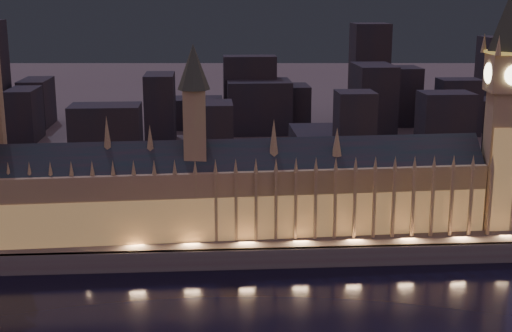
{
  "coord_description": "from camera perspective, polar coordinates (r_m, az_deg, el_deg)",
  "views": [
    {
      "loc": [
        -13.96,
        -220.77,
        105.84
      ],
      "look_at": [
        5.0,
        55.0,
        38.0
      ],
      "focal_mm": 50.0,
      "sensor_mm": 36.0,
      "label": 1
    }
  ],
  "objects": [
    {
      "name": "ground_plane",
      "position": [
        245.22,
        -0.29,
        -11.78
      ],
      "size": [
        2000.0,
        2000.0,
        0.0
      ],
      "primitive_type": "plane",
      "color": "black",
      "rests_on": "ground"
    },
    {
      "name": "north_bank",
      "position": [
        747.87,
        -2.84,
        5.95
      ],
      "size": [
        2000.0,
        960.0,
        8.0
      ],
      "primitive_type": "cube",
      "color": "#463A3B",
      "rests_on": "ground"
    },
    {
      "name": "embankment_wall",
      "position": [
        281.23,
        -0.83,
        -7.44
      ],
      "size": [
        2000.0,
        2.5,
        8.0
      ],
      "primitive_type": "cube",
      "color": "#524446",
      "rests_on": "ground"
    },
    {
      "name": "palace_of_westminster",
      "position": [
        293.81,
        -1.1,
        -1.91
      ],
      "size": [
        202.0,
        30.06,
        78.0
      ],
      "color": "#986E5B",
      "rests_on": "north_bank"
    },
    {
      "name": "elizabeth_tower",
      "position": [
        310.24,
        19.36,
        5.94
      ],
      "size": [
        18.0,
        18.0,
        106.98
      ],
      "color": "#986E5B",
      "rests_on": "north_bank"
    },
    {
      "name": "city_backdrop",
      "position": [
        476.99,
        2.49,
        4.73
      ],
      "size": [
        482.03,
        215.63,
        78.38
      ],
      "color": "black",
      "rests_on": "north_bank"
    }
  ]
}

